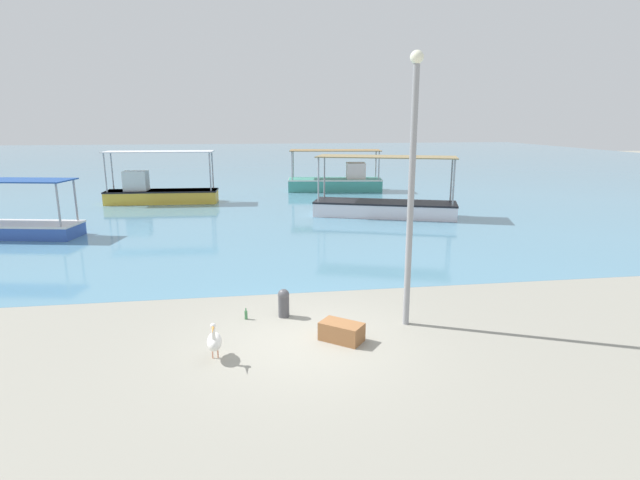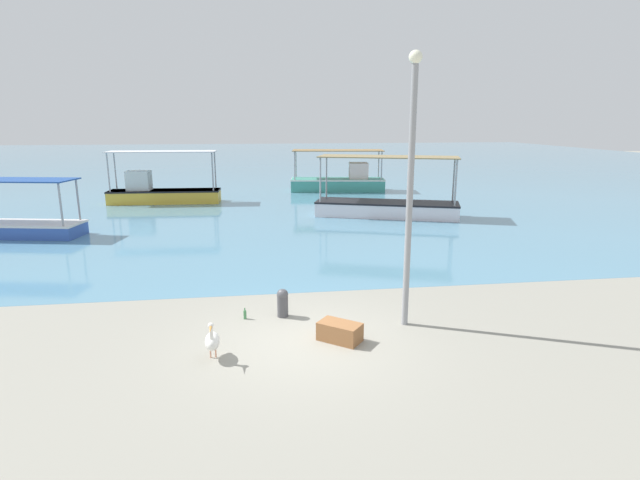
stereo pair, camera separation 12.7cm
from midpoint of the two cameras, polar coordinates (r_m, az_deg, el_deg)
ground at (r=10.64m, az=-1.48°, el=-11.47°), size 120.00×120.00×0.00m
harbor_water at (r=57.78m, az=-6.95°, el=8.92°), size 110.00×90.00×0.00m
fishing_boat_near_left at (r=29.31m, az=-17.60°, el=5.34°), size 6.14×1.83×2.87m
fishing_boat_near_right at (r=23.28m, az=-31.65°, el=1.50°), size 5.73×2.59×2.27m
fishing_boat_far_left at (r=32.93m, az=2.44°, el=6.78°), size 6.28×2.83×2.65m
fishing_boat_outer at (r=24.20m, az=7.78°, el=3.98°), size 6.96×3.96×2.86m
pelican at (r=9.98m, az=-11.85°, el=-11.16°), size 0.29×0.80×0.80m
lamp_post at (r=10.80m, az=10.64°, el=6.90°), size 0.28×0.28×5.87m
mooring_bollard at (r=11.78m, az=-3.98°, el=-7.07°), size 0.27×0.27×0.68m
cargo_crate at (r=10.60m, az=2.62°, el=-10.43°), size 0.99×0.93×0.39m
glass_bottle at (r=11.82m, az=-8.27°, el=-8.43°), size 0.07×0.07×0.27m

